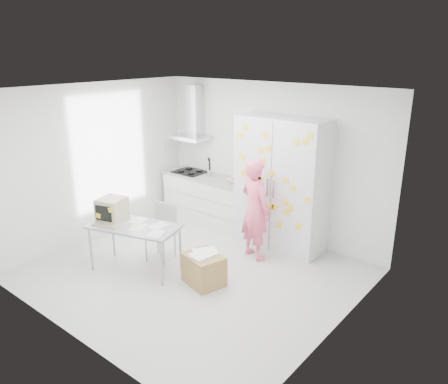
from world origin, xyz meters
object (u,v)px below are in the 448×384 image
Objects in this scene: desk at (120,217)px; chair at (162,228)px; cardboard_box at (204,269)px; person at (255,209)px.

chair is (0.30, 0.58, -0.30)m from desk.
chair reaches higher than cardboard_box.
desk is at bearing -164.29° from cardboard_box.
desk is at bearing 62.00° from person.
desk is 0.72m from chair.
person is 1.29m from cardboard_box.
desk is 1.52m from cardboard_box.
cardboard_box is at bearing -0.96° from desk.
desk is 1.63× the size of chair.
person reaches higher than cardboard_box.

